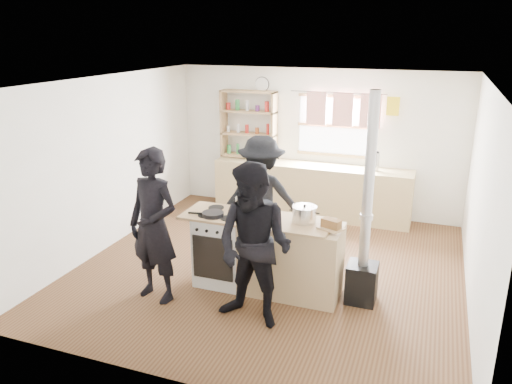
% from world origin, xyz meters
% --- Properties ---
extents(ground, '(5.00, 5.00, 0.01)m').
position_xyz_m(ground, '(0.00, 0.00, -0.01)').
color(ground, brown).
rests_on(ground, ground).
extents(back_counter, '(3.40, 0.55, 0.90)m').
position_xyz_m(back_counter, '(0.00, 2.22, 0.45)').
color(back_counter, tan).
rests_on(back_counter, ground).
extents(shelving_unit, '(1.00, 0.28, 1.20)m').
position_xyz_m(shelving_unit, '(-1.20, 2.34, 1.51)').
color(shelving_unit, tan).
rests_on(shelving_unit, back_counter).
extents(thermos, '(0.10, 0.10, 0.31)m').
position_xyz_m(thermos, '(1.07, 2.22, 1.05)').
color(thermos, silver).
rests_on(thermos, back_counter).
extents(cooking_island, '(1.97, 0.64, 0.93)m').
position_xyz_m(cooking_island, '(0.14, -0.55, 0.47)').
color(cooking_island, silver).
rests_on(cooking_island, ground).
extents(skillet_greens, '(0.31, 0.31, 0.05)m').
position_xyz_m(skillet_greens, '(-0.51, -0.69, 0.96)').
color(skillet_greens, black).
rests_on(skillet_greens, cooking_island).
extents(roast_tray, '(0.39, 0.35, 0.07)m').
position_xyz_m(roast_tray, '(0.04, -0.58, 0.97)').
color(roast_tray, silver).
rests_on(roast_tray, cooking_island).
extents(stockpot_stove, '(0.25, 0.25, 0.20)m').
position_xyz_m(stockpot_stove, '(-0.22, -0.37, 1.02)').
color(stockpot_stove, '#BABABD').
rests_on(stockpot_stove, cooking_island).
extents(stockpot_counter, '(0.29, 0.29, 0.22)m').
position_xyz_m(stockpot_counter, '(0.58, -0.49, 1.03)').
color(stockpot_counter, silver).
rests_on(stockpot_counter, cooking_island).
extents(bread_board, '(0.33, 0.29, 0.12)m').
position_xyz_m(bread_board, '(0.93, -0.61, 0.98)').
color(bread_board, tan).
rests_on(bread_board, cooking_island).
extents(flue_heater, '(0.35, 0.35, 2.50)m').
position_xyz_m(flue_heater, '(1.30, -0.46, 0.66)').
color(flue_heater, black).
rests_on(flue_heater, ground).
extents(person_near_left, '(0.74, 0.56, 1.85)m').
position_xyz_m(person_near_left, '(-1.03, -1.21, 0.92)').
color(person_near_left, black).
rests_on(person_near_left, ground).
extents(person_near_right, '(0.98, 0.82, 1.81)m').
position_xyz_m(person_near_right, '(0.26, -1.31, 0.91)').
color(person_near_right, black).
rests_on(person_near_right, ground).
extents(person_far, '(1.26, 0.94, 1.75)m').
position_xyz_m(person_far, '(-0.25, 0.35, 0.87)').
color(person_far, black).
rests_on(person_far, ground).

